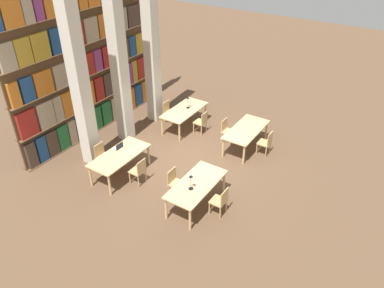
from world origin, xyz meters
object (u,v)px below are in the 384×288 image
laptop (118,147)px  chair_0 (220,201)px  pillar_center (119,59)px  chair_2 (266,142)px  pillar_right (151,45)px  chair_6 (202,122)px  chair_4 (139,171)px  desk_lamp_1 (188,100)px  chair_1 (175,182)px  chair_5 (103,155)px  chair_3 (227,130)px  reading_table_1 (246,131)px  pillar_left (78,77)px  chair_7 (169,111)px  reading_table_2 (120,157)px  desk_lamp_0 (191,180)px  reading_table_3 (184,111)px  reading_table_0 (196,186)px

laptop → chair_0: bearing=88.1°
pillar_center → chair_2: size_ratio=6.94×
pillar_right → chair_6: pillar_right is taller
chair_6 → laptop: bearing=162.6°
chair_4 → desk_lamp_1: 3.90m
pillar_center → chair_2: bearing=-69.8°
chair_2 → desk_lamp_1: desk_lamp_1 is taller
chair_1 → chair_5: same height
chair_5 → chair_3: bearing=143.7°
reading_table_1 → chair_4: size_ratio=2.32×
pillar_left → chair_4: pillar_left is taller
laptop → chair_2: bearing=132.2°
pillar_left → chair_7: bearing=-10.3°
chair_3 → reading_table_2: bearing=-27.7°
reading_table_2 → pillar_right: bearing=20.9°
chair_0 → chair_1: same height
chair_7 → desk_lamp_1: desk_lamp_1 is taller
pillar_right → desk_lamp_1: (0.21, -1.44, -1.92)m
pillar_left → pillar_right: bearing=0.0°
desk_lamp_0 → chair_3: desk_lamp_0 is taller
pillar_center → chair_1: bearing=-116.8°
chair_7 → pillar_left: bearing=-10.3°
chair_4 → chair_5: same height
chair_5 → reading_table_1: bearing=136.4°
reading_table_1 → reading_table_3: (0.06, 2.60, 0.00)m
chair_1 → desk_lamp_1: size_ratio=1.85×
reading_table_2 → chair_4: size_ratio=2.32×
chair_0 → chair_2: same height
reading_table_2 → chair_6: (3.61, -0.78, -0.22)m
chair_0 → chair_1: size_ratio=1.00×
chair_3 → chair_5: size_ratio=1.00×
pillar_left → reading_table_0: (0.01, -4.13, -2.31)m
chair_0 → reading_table_1: bearing=14.5°
reading_table_2 → laptop: (0.25, 0.27, 0.12)m
pillar_left → pillar_center: bearing=0.0°
pillar_center → chair_6: bearing=-50.3°
desk_lamp_0 → reading_table_2: (0.19, 2.76, -0.40)m
chair_1 → chair_2: size_ratio=1.00×
pillar_left → chair_3: 5.40m
desk_lamp_0 → chair_5: size_ratio=0.55×
pillar_center → desk_lamp_1: bearing=-36.3°
pillar_left → reading_table_2: (-0.08, -1.37, -2.31)m
chair_5 → reading_table_3: chair_5 is taller
pillar_left → chair_3: bearing=-42.9°
pillar_right → chair_5: (-3.58, -0.61, -2.54)m
chair_1 → reading_table_3: chair_1 is taller
desk_lamp_0 → reading_table_3: desk_lamp_0 is taller
reading_table_2 → chair_7: chair_7 is taller
desk_lamp_0 → reading_table_3: bearing=35.8°
chair_5 → pillar_right: bearing=-170.3°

